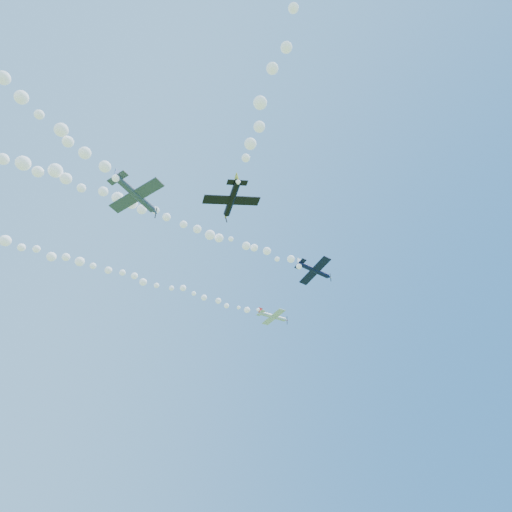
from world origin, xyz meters
TOP-DOWN VIEW (x-y plane):
  - plane_white at (16.70, 12.86)m, footprint 7.16×7.56m
  - smoke_trail_white at (-23.30, 17.26)m, footprint 75.77×10.66m
  - plane_navy at (10.90, -6.74)m, footprint 6.98×7.39m
  - smoke_trail_navy at (-26.89, -3.48)m, footprint 71.41×8.52m
  - plane_grey at (-21.53, -10.38)m, footprint 7.38×7.81m
  - plane_black at (-13.38, -19.81)m, footprint 6.40×6.16m

SIDE VIEW (x-z plane):
  - plane_black at x=-13.38m, z-range 36.20..38.11m
  - plane_grey at x=-21.53m, z-range 40.20..42.57m
  - smoke_trail_navy at x=-26.89m, z-range 44.61..47.38m
  - plane_navy at x=10.90m, z-range 44.84..47.53m
  - smoke_trail_white at x=-23.30m, z-range 47.29..50.30m
  - plane_white at x=16.70m, z-range 48.06..50.14m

